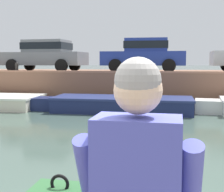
# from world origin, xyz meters

# --- Properties ---
(ground_plane) EXTENTS (400.00, 400.00, 0.00)m
(ground_plane) POSITION_xyz_m (0.00, 5.64, 0.00)
(ground_plane) COLOR #42564C
(far_quay_wall) EXTENTS (60.00, 6.00, 1.43)m
(far_quay_wall) POSITION_xyz_m (0.00, 14.28, 0.72)
(far_quay_wall) COLOR brown
(far_quay_wall) RESTS_ON ground
(far_wall_coping) EXTENTS (60.00, 0.24, 0.08)m
(far_wall_coping) POSITION_xyz_m (0.00, 11.40, 1.47)
(far_wall_coping) COLOR #9F6C52
(far_wall_coping) RESTS_ON far_quay_wall
(boat_moored_central_navy) EXTENTS (6.28, 1.88, 0.57)m
(boat_moored_central_navy) POSITION_xyz_m (-1.11, 9.70, 0.28)
(boat_moored_central_navy) COLOR navy
(boat_moored_central_navy) RESTS_ON ground
(car_leftmost_grey) EXTENTS (4.23, 2.06, 1.54)m
(car_leftmost_grey) POSITION_xyz_m (-5.27, 12.90, 2.28)
(car_leftmost_grey) COLOR slate
(car_leftmost_grey) RESTS_ON far_quay_wall
(car_left_inner_blue) EXTENTS (3.88, 2.06, 1.54)m
(car_left_inner_blue) POSITION_xyz_m (-0.31, 12.91, 2.28)
(car_left_inner_blue) COLOR #233893
(car_left_inner_blue) RESTS_ON far_quay_wall
(mooring_bollard_west) EXTENTS (0.15, 0.15, 0.44)m
(mooring_bollard_west) POSITION_xyz_m (-6.11, 11.53, 1.67)
(mooring_bollard_west) COLOR #2D2B28
(mooring_bollard_west) RESTS_ON far_quay_wall
(mooring_bollard_mid) EXTENTS (0.15, 0.15, 0.44)m
(mooring_bollard_mid) POSITION_xyz_m (-0.22, 11.53, 1.67)
(mooring_bollard_mid) COLOR #2D2B28
(mooring_bollard_mid) RESTS_ON far_quay_wall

